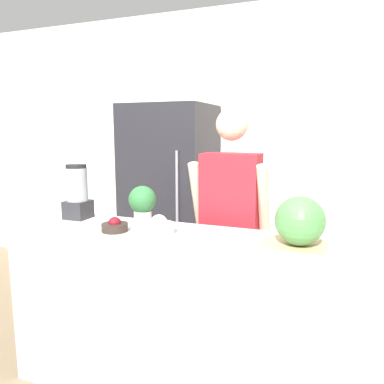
# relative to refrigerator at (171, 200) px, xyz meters

# --- Properties ---
(wall_back) EXTENTS (8.00, 0.06, 2.60)m
(wall_back) POSITION_rel_refrigerator_xyz_m (0.69, 0.39, 0.44)
(wall_back) COLOR silver
(wall_back) RESTS_ON ground_plane
(counter_island) EXTENTS (1.99, 0.62, 0.90)m
(counter_island) POSITION_rel_refrigerator_xyz_m (0.69, -1.25, -0.40)
(counter_island) COLOR beige
(counter_island) RESTS_ON ground_plane
(refrigerator) EXTENTS (0.74, 0.71, 1.71)m
(refrigerator) POSITION_rel_refrigerator_xyz_m (0.00, 0.00, 0.00)
(refrigerator) COLOR #232328
(refrigerator) RESTS_ON ground_plane
(person) EXTENTS (0.52, 0.26, 1.63)m
(person) POSITION_rel_refrigerator_xyz_m (0.76, -0.68, -0.02)
(person) COLOR #4C608C
(person) RESTS_ON ground_plane
(cutting_board) EXTENTS (0.33, 0.27, 0.01)m
(cutting_board) POSITION_rel_refrigerator_xyz_m (1.23, -1.20, 0.05)
(cutting_board) COLOR tan
(cutting_board) RESTS_ON counter_island
(watermelon) EXTENTS (0.25, 0.25, 0.25)m
(watermelon) POSITION_rel_refrigerator_xyz_m (1.26, -1.21, 0.18)
(watermelon) COLOR #4C8C47
(watermelon) RESTS_ON cutting_board
(bowl_cherries) EXTENTS (0.15, 0.15, 0.09)m
(bowl_cherries) POSITION_rel_refrigerator_xyz_m (0.23, -1.28, 0.08)
(bowl_cherries) COLOR #2D231E
(bowl_cherries) RESTS_ON counter_island
(bowl_cream) EXTENTS (0.18, 0.18, 0.11)m
(bowl_cream) POSITION_rel_refrigerator_xyz_m (0.49, -1.23, 0.09)
(bowl_cream) COLOR white
(bowl_cream) RESTS_ON counter_island
(blender) EXTENTS (0.15, 0.15, 0.36)m
(blender) POSITION_rel_refrigerator_xyz_m (-0.18, -1.08, 0.22)
(blender) COLOR #28282D
(blender) RESTS_ON counter_island
(potted_plant) EXTENTS (0.17, 0.17, 0.24)m
(potted_plant) POSITION_rel_refrigerator_xyz_m (0.30, -1.07, 0.18)
(potted_plant) COLOR beige
(potted_plant) RESTS_ON counter_island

